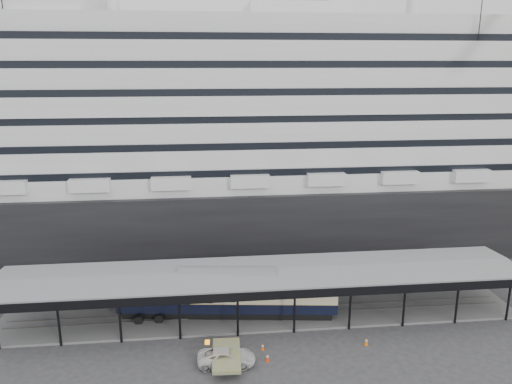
# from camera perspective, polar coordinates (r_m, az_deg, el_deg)

# --- Properties ---
(ground) EXTENTS (200.00, 200.00, 0.00)m
(ground) POSITION_cam_1_polar(r_m,az_deg,el_deg) (52.12, 1.30, -16.39)
(ground) COLOR #313134
(ground) RESTS_ON ground
(cruise_ship) EXTENTS (130.00, 30.00, 43.90)m
(cruise_ship) POSITION_cam_1_polar(r_m,az_deg,el_deg) (76.94, -1.71, 8.31)
(cruise_ship) COLOR black
(cruise_ship) RESTS_ON ground
(platform_canopy) EXTENTS (56.00, 9.18, 5.30)m
(platform_canopy) POSITION_cam_1_polar(r_m,az_deg,el_deg) (55.33, 0.63, -11.64)
(platform_canopy) COLOR slate
(platform_canopy) RESTS_ON ground
(port_truck) EXTENTS (5.40, 2.66, 1.47)m
(port_truck) POSITION_cam_1_polar(r_m,az_deg,el_deg) (48.06, -3.38, -18.33)
(port_truck) COLOR silver
(port_truck) RESTS_ON ground
(pullman_carriage) EXTENTS (23.63, 5.88, 23.01)m
(pullman_carriage) POSITION_cam_1_polar(r_m,az_deg,el_deg) (54.87, -3.31, -11.41)
(pullman_carriage) COLOR black
(pullman_carriage) RESTS_ON ground
(traffic_cone_left) EXTENTS (0.49, 0.49, 0.74)m
(traffic_cone_left) POSITION_cam_1_polar(r_m,az_deg,el_deg) (48.67, 1.32, -18.36)
(traffic_cone_left) COLOR #F6380D
(traffic_cone_left) RESTS_ON ground
(traffic_cone_mid) EXTENTS (0.38, 0.38, 0.65)m
(traffic_cone_mid) POSITION_cam_1_polar(r_m,az_deg,el_deg) (50.24, 0.77, -17.25)
(traffic_cone_mid) COLOR #F3540D
(traffic_cone_mid) RESTS_ON ground
(traffic_cone_right) EXTENTS (0.46, 0.46, 0.74)m
(traffic_cone_right) POSITION_cam_1_polar(r_m,az_deg,el_deg) (52.08, 12.49, -16.33)
(traffic_cone_right) COLOR orange
(traffic_cone_right) RESTS_ON ground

